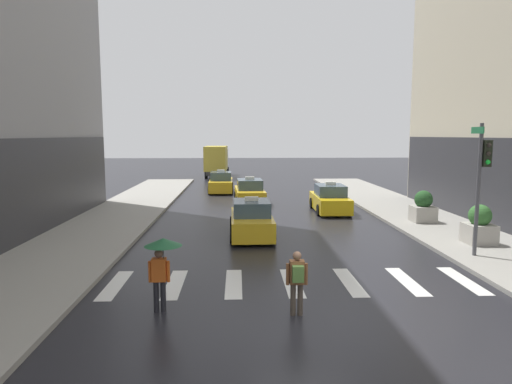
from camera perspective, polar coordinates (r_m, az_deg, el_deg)
ground_plane at (r=11.67m, az=6.32°, el=-15.78°), size 160.00×160.00×0.00m
crosswalk_markings at (r=14.46m, az=4.50°, el=-11.16°), size 11.30×2.80×0.01m
traffic_light_pole at (r=18.31m, az=26.31°, el=2.39°), size 0.44×0.84×4.80m
taxi_lead at (r=20.60m, az=-0.57°, el=-3.53°), size 1.98×4.56×1.80m
taxi_second at (r=27.39m, az=9.18°, el=-0.96°), size 1.98×4.57×1.80m
taxi_third at (r=30.35m, az=-0.80°, el=-0.09°), size 2.08×4.61×1.80m
taxi_fourth at (r=36.52m, az=-4.38°, el=1.12°), size 1.96×4.55×1.80m
box_truck at (r=49.28m, az=-4.91°, el=3.98°), size 2.42×7.59×3.35m
pedestrian_with_umbrella at (r=11.97m, az=-11.66°, el=-7.63°), size 0.96×0.96×1.94m
pedestrian_with_backpack at (r=11.69m, az=5.13°, el=-10.65°), size 0.55×0.43×1.65m
planter_near_corner at (r=20.67m, az=26.05°, el=-3.81°), size 1.10×1.10×1.60m
planter_mid_block at (r=24.69m, az=20.09°, el=-1.84°), size 1.10×1.10×1.60m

